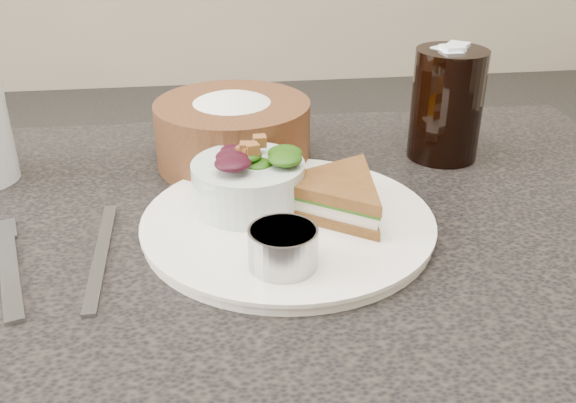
# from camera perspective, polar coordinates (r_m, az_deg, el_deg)

# --- Properties ---
(dinner_plate) EXTENTS (0.28, 0.28, 0.01)m
(dinner_plate) POSITION_cam_1_polar(r_m,az_deg,el_deg) (0.63, 0.00, -1.93)
(dinner_plate) COLOR white
(dinner_plate) RESTS_ON dining_table
(sandwich) EXTENTS (0.19, 0.19, 0.04)m
(sandwich) POSITION_cam_1_polar(r_m,az_deg,el_deg) (0.63, 4.27, 0.48)
(sandwich) COLOR brown
(sandwich) RESTS_ON dinner_plate
(salad_bowl) EXTENTS (0.14, 0.14, 0.07)m
(salad_bowl) POSITION_cam_1_polar(r_m,az_deg,el_deg) (0.64, -3.56, 2.24)
(salad_bowl) COLOR silver
(salad_bowl) RESTS_ON dinner_plate
(dressing_ramekin) EXTENTS (0.07, 0.07, 0.04)m
(dressing_ramekin) POSITION_cam_1_polar(r_m,az_deg,el_deg) (0.54, -0.44, -4.16)
(dressing_ramekin) COLOR #96989B
(dressing_ramekin) RESTS_ON dinner_plate
(orange_wedge) EXTENTS (0.09, 0.09, 0.03)m
(orange_wedge) POSITION_cam_1_polar(r_m,az_deg,el_deg) (0.67, 1.03, 2.04)
(orange_wedge) COLOR #FB7101
(orange_wedge) RESTS_ON dinner_plate
(fork) EXTENTS (0.06, 0.16, 0.00)m
(fork) POSITION_cam_1_polar(r_m,az_deg,el_deg) (0.62, -23.53, -5.68)
(fork) COLOR gray
(fork) RESTS_ON dining_table
(knife) EXTENTS (0.02, 0.18, 0.00)m
(knife) POSITION_cam_1_polar(r_m,az_deg,el_deg) (0.61, -16.27, -4.54)
(knife) COLOR gray
(knife) RESTS_ON dining_table
(bread_basket) EXTENTS (0.21, 0.21, 0.10)m
(bread_basket) POSITION_cam_1_polar(r_m,az_deg,el_deg) (0.76, -4.94, 7.04)
(bread_basket) COLOR brown
(bread_basket) RESTS_ON dining_table
(cola_glass) EXTENTS (0.09, 0.09, 0.14)m
(cola_glass) POSITION_cam_1_polar(r_m,az_deg,el_deg) (0.79, 13.97, 8.75)
(cola_glass) COLOR black
(cola_glass) RESTS_ON dining_table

